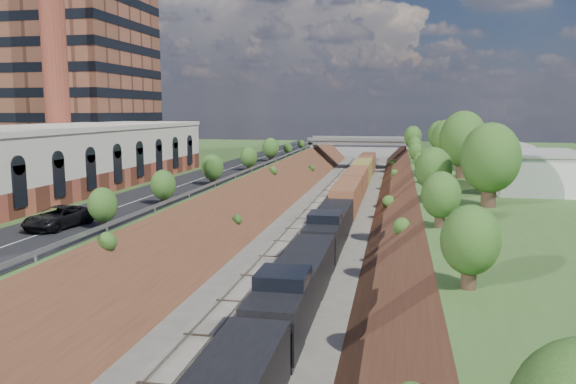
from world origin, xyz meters
TOP-DOWN VIEW (x-y plane):
  - platform_left at (-33.00, 60.00)m, footprint 44.00×180.00m
  - embankment_left at (-11.00, 60.00)m, footprint 10.00×180.00m
  - embankment_right at (11.00, 60.00)m, footprint 10.00×180.00m
  - rail_left_track at (-2.60, 60.00)m, footprint 1.58×180.00m
  - rail_right_track at (2.60, 60.00)m, footprint 1.58×180.00m
  - road at (-15.50, 60.00)m, footprint 8.00×180.00m
  - guardrail at (-11.40, 59.80)m, footprint 0.10×171.00m
  - commercial_building at (-28.00, 38.00)m, footprint 14.30×62.30m
  - smokestack at (-36.00, 56.00)m, footprint 3.20×3.20m
  - overpass at (0.00, 122.00)m, footprint 24.50×8.30m
  - white_building_near at (23.50, 52.00)m, footprint 9.00×12.00m
  - white_building_far at (23.00, 74.00)m, footprint 8.00×10.00m
  - tree_right_large at (17.00, 40.00)m, footprint 5.25×5.25m
  - tree_left_crest at (-11.80, 20.00)m, footprint 2.45×2.45m
  - freight_train at (2.60, 56.77)m, footprint 2.97×119.98m
  - suv at (-15.46, 23.98)m, footprint 3.35×5.98m

SIDE VIEW (x-z plane):
  - embankment_left at x=-11.00m, z-range -5.00..5.00m
  - embankment_right at x=11.00m, z-range -5.00..5.00m
  - rail_left_track at x=-2.60m, z-range 0.00..0.18m
  - rail_right_track at x=2.60m, z-range 0.00..0.18m
  - platform_left at x=-33.00m, z-range 0.00..5.00m
  - freight_train at x=2.60m, z-range 0.25..4.80m
  - overpass at x=0.00m, z-range 1.22..8.62m
  - road at x=-15.50m, z-range 5.00..5.10m
  - guardrail at x=-11.40m, z-range 5.20..5.90m
  - suv at x=-15.46m, z-range 5.10..6.68m
  - white_building_far at x=23.00m, z-range 5.00..8.60m
  - white_building_near at x=23.50m, z-range 5.00..9.00m
  - tree_left_crest at x=-11.80m, z-range 5.26..8.82m
  - commercial_building at x=-28.00m, z-range 5.01..12.01m
  - tree_right_large at x=17.00m, z-range 5.58..13.19m
  - smokestack at x=-36.00m, z-range 5.00..45.00m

